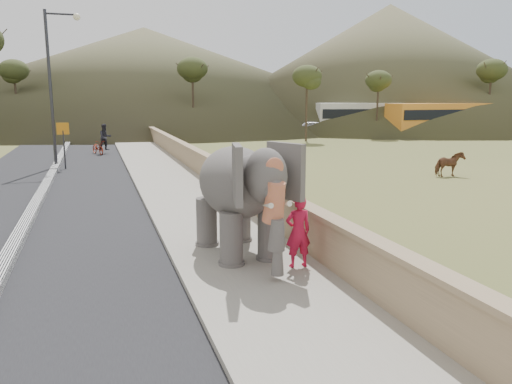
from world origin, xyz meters
TOP-DOWN VIEW (x-y plane):
  - ground at (0.00, 0.00)m, footprint 160.00×160.00m
  - road at (-5.00, 10.00)m, footprint 7.00×120.00m
  - median at (-5.00, 10.00)m, footprint 0.35×120.00m
  - walkway at (0.00, 10.00)m, footprint 3.00×120.00m
  - parapet at (1.65, 10.00)m, footprint 0.30×120.00m
  - lamppost at (-4.69, 18.55)m, footprint 1.76×0.36m
  - signboard at (-4.50, 17.68)m, footprint 0.60×0.08m
  - cow at (12.76, 9.64)m, footprint 1.41×0.70m
  - distant_car at (17.50, 34.68)m, footprint 4.55×3.26m
  - bus_white at (23.25, 34.00)m, footprint 11.27×5.21m
  - bus_orange at (28.32, 30.42)m, footprint 11.17×3.43m
  - hill_right at (36.00, 52.00)m, footprint 56.00×56.00m
  - hill_far at (5.00, 70.00)m, footprint 80.00×80.00m
  - elephant_and_man at (0.02, 1.08)m, footprint 2.32×3.73m
  - motorcyclist at (-2.57, 24.39)m, footprint 1.57×1.79m
  - trees at (0.76, 28.23)m, footprint 48.67×42.15m

SIDE VIEW (x-z plane):
  - ground at x=0.00m, z-range 0.00..0.00m
  - road at x=-5.00m, z-range 0.00..0.03m
  - walkway at x=0.00m, z-range 0.00..0.15m
  - median at x=-5.00m, z-range 0.00..0.22m
  - parapet at x=1.65m, z-range 0.00..1.10m
  - cow at x=12.76m, z-range 0.00..1.16m
  - distant_car at x=17.50m, z-range 0.00..1.44m
  - motorcyclist at x=-2.57m, z-range -0.20..1.76m
  - elephant_and_man at x=0.02m, z-range 0.14..2.71m
  - bus_white at x=23.25m, z-range 0.00..3.10m
  - bus_orange at x=28.32m, z-range 0.00..3.10m
  - signboard at x=-4.50m, z-range 0.44..2.84m
  - trees at x=0.76m, z-range -0.78..8.75m
  - lamppost at x=-4.69m, z-range 0.87..8.87m
  - hill_far at x=5.00m, z-range 0.00..14.00m
  - hill_right at x=36.00m, z-range 0.00..16.00m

